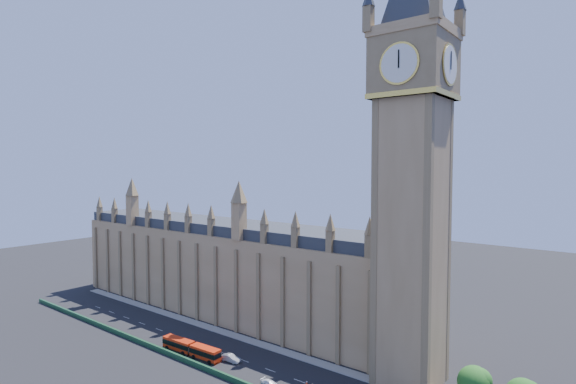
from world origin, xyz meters
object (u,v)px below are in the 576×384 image
Objects in this scene: car_grey at (218,355)px; red_bus at (191,348)px; car_silver at (231,358)px; car_white at (270,383)px.

red_bus is at bearing 120.06° from car_grey.
red_bus is 3.61× the size of car_silver.
car_white is (14.56, -3.33, -0.20)m from car_silver.
car_grey is at bearing 82.75° from car_white.
car_silver is at bearing -83.11° from car_grey.
car_white is at bearing -3.31° from red_bus.
car_grey is 4.01m from car_silver.
red_bus reaches higher than car_silver.
car_silver is at bearing 79.42° from car_white.
car_white is (24.66, -0.13, -0.96)m from red_bus.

